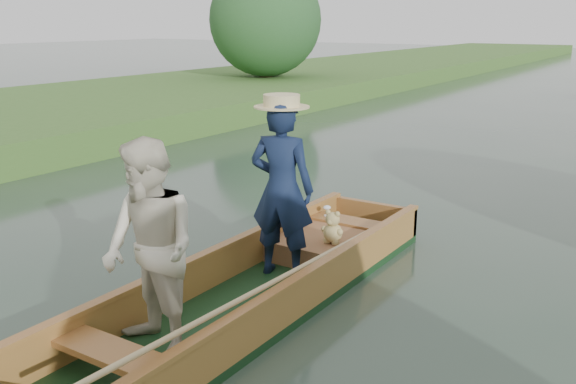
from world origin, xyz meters
The scene contains 2 objects.
ground centered at (0.00, 0.00, 0.00)m, with size 120.00×120.00×0.00m, color #283D30.
punt centered at (-0.05, -0.16, 0.59)m, with size 1.12×5.01×1.83m.
Camera 1 is at (3.16, -4.26, 2.52)m, focal length 40.00 mm.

